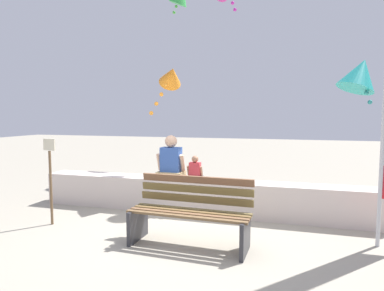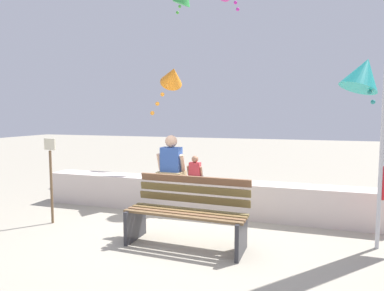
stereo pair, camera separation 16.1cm
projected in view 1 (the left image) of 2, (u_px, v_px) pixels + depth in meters
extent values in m
plane|color=gray|center=(183.00, 232.00, 4.93)|extent=(40.00, 40.00, 0.00)
cube|color=beige|center=(201.00, 196.00, 5.88)|extent=(6.00, 0.47, 0.59)
cube|color=brown|center=(184.00, 217.00, 4.17)|extent=(1.60, 0.14, 0.03)
cube|color=brown|center=(187.00, 214.00, 4.28)|extent=(1.60, 0.14, 0.03)
cube|color=brown|center=(190.00, 212.00, 4.38)|extent=(1.60, 0.14, 0.03)
cube|color=brown|center=(193.00, 210.00, 4.49)|extent=(1.60, 0.14, 0.03)
cube|color=brown|center=(195.00, 199.00, 4.58)|extent=(1.60, 0.11, 0.10)
cube|color=brown|center=(196.00, 189.00, 4.59)|extent=(1.60, 0.11, 0.10)
cube|color=brown|center=(196.00, 180.00, 4.60)|extent=(1.60, 0.11, 0.10)
cube|color=#2D2D33|center=(138.00, 224.00, 4.59)|extent=(0.07, 0.53, 0.45)
cube|color=#2D2D33|center=(245.00, 236.00, 4.12)|extent=(0.07, 0.53, 0.45)
cube|color=tan|center=(171.00, 175.00, 5.98)|extent=(0.46, 0.37, 0.12)
cube|color=#3558A8|center=(171.00, 159.00, 5.96)|extent=(0.35, 0.23, 0.43)
cylinder|color=#DBAA87|center=(159.00, 162.00, 6.00)|extent=(0.07, 0.17, 0.32)
cylinder|color=#DBAA87|center=(182.00, 163.00, 5.88)|extent=(0.07, 0.17, 0.32)
sphere|color=#DBAA87|center=(171.00, 141.00, 5.93)|extent=(0.22, 0.22, 0.22)
cube|color=#373547|center=(195.00, 178.00, 5.86)|extent=(0.25, 0.20, 0.07)
cube|color=#CD343B|center=(195.00, 169.00, 5.85)|extent=(0.19, 0.12, 0.24)
cylinder|color=#9D6D50|center=(188.00, 170.00, 5.87)|extent=(0.04, 0.10, 0.17)
cylinder|color=#9D6D50|center=(201.00, 171.00, 5.81)|extent=(0.04, 0.10, 0.17)
sphere|color=#9D6D50|center=(195.00, 159.00, 5.83)|extent=(0.12, 0.12, 0.12)
cylinder|color=#B7B7BC|center=(384.00, 123.00, 4.23)|extent=(0.05, 0.05, 3.25)
cone|color=orange|center=(171.00, 76.00, 6.45)|extent=(0.68, 0.71, 0.57)
sphere|color=orange|center=(166.00, 85.00, 6.43)|extent=(0.08, 0.08, 0.08)
sphere|color=orange|center=(161.00, 94.00, 6.42)|extent=(0.08, 0.08, 0.08)
sphere|color=orange|center=(156.00, 104.00, 6.41)|extent=(0.08, 0.08, 0.08)
sphere|color=orange|center=(151.00, 113.00, 6.40)|extent=(0.08, 0.08, 0.08)
sphere|color=green|center=(178.00, 0.00, 8.92)|extent=(0.08, 0.08, 0.08)
sphere|color=green|center=(176.00, 6.00, 8.85)|extent=(0.08, 0.08, 0.08)
sphere|color=green|center=(174.00, 12.00, 8.78)|extent=(0.08, 0.08, 0.08)
sphere|color=#C827A6|center=(233.00, 3.00, 7.88)|extent=(0.08, 0.08, 0.08)
sphere|color=#C827A6|center=(235.00, 10.00, 7.81)|extent=(0.08, 0.08, 0.08)
cone|color=teal|center=(360.00, 74.00, 6.34)|extent=(1.09, 1.02, 0.79)
sphere|color=teal|center=(363.00, 83.00, 6.25)|extent=(0.08, 0.08, 0.08)
sphere|color=teal|center=(366.00, 93.00, 6.17)|extent=(0.08, 0.08, 0.08)
sphere|color=teal|center=(370.00, 102.00, 6.09)|extent=(0.08, 0.08, 0.08)
cylinder|color=brown|center=(51.00, 188.00, 5.21)|extent=(0.04, 0.04, 1.16)
cube|color=beige|center=(49.00, 145.00, 5.15)|extent=(0.24, 0.06, 0.18)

